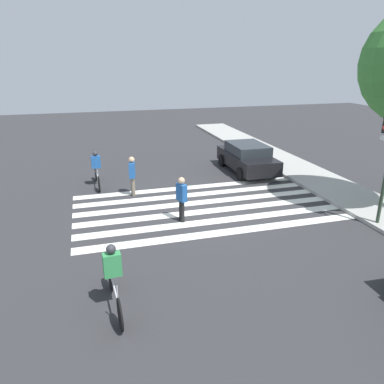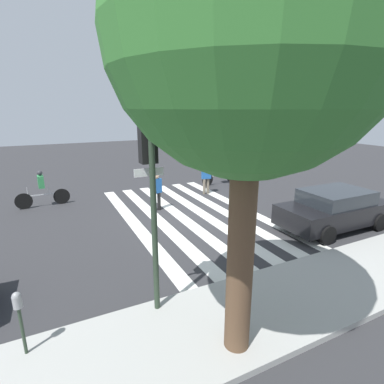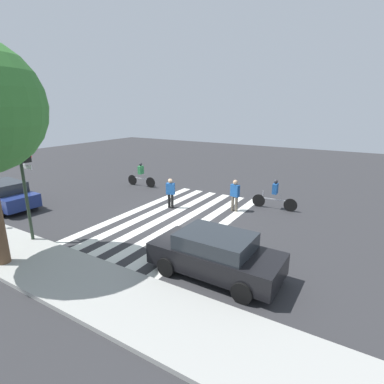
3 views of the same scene
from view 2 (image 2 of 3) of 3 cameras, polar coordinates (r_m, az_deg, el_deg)
ground_plane at (r=12.57m, az=-0.21°, el=-4.32°), size 60.00×60.00×0.00m
sidewalk_curb at (r=7.99m, az=20.94°, el=-17.50°), size 36.00×2.50×0.14m
crosswalk_stripes at (r=12.56m, az=-0.21°, el=-4.30°), size 5.29×10.00×0.01m
traffic_light at (r=5.89m, az=-7.93°, el=2.94°), size 0.60×0.50×4.32m
parking_meter at (r=6.17m, az=-30.11°, el=-18.93°), size 0.15×0.15×1.37m
street_tree at (r=4.69m, az=11.23°, el=27.46°), size 4.10×4.10×7.38m
pedestrian_adult_tall_backpack at (r=15.37m, az=2.73°, el=3.13°), size 0.51×0.32×1.70m
pedestrian_adult_yellow_jacket at (r=12.93m, az=-6.80°, el=0.46°), size 0.49×0.33×1.64m
cyclist_far_lane at (r=17.41m, az=5.39°, el=4.29°), size 2.40×0.41×1.64m
cyclist_mid_street at (r=14.94m, az=-26.72°, el=0.73°), size 2.27×0.41×1.66m
car_parked_far_curb at (r=12.13m, az=25.49°, el=-2.92°), size 4.29×2.03×1.46m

